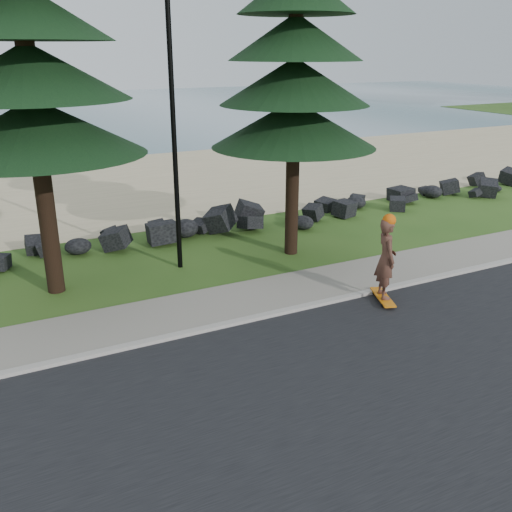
# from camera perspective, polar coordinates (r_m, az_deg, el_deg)

# --- Properties ---
(ground) EXTENTS (160.00, 160.00, 0.00)m
(ground) POSITION_cam_1_polar(r_m,az_deg,el_deg) (14.04, -3.15, -5.27)
(ground) COLOR #2C5019
(ground) RESTS_ON ground
(road) EXTENTS (160.00, 7.00, 0.02)m
(road) POSITION_cam_1_polar(r_m,az_deg,el_deg) (10.60, 7.07, -14.49)
(road) COLOR black
(road) RESTS_ON ground
(kerb) EXTENTS (160.00, 0.20, 0.10)m
(kerb) POSITION_cam_1_polar(r_m,az_deg,el_deg) (13.28, -1.57, -6.56)
(kerb) COLOR #ACA49B
(kerb) RESTS_ON ground
(sidewalk) EXTENTS (160.00, 2.00, 0.08)m
(sidewalk) POSITION_cam_1_polar(r_m,az_deg,el_deg) (14.19, -3.48, -4.81)
(sidewalk) COLOR gray
(sidewalk) RESTS_ON ground
(beach_sand) EXTENTS (160.00, 15.00, 0.01)m
(beach_sand) POSITION_cam_1_polar(r_m,az_deg,el_deg) (27.30, -15.65, 6.59)
(beach_sand) COLOR tan
(beach_sand) RESTS_ON ground
(ocean) EXTENTS (160.00, 58.00, 0.01)m
(ocean) POSITION_cam_1_polar(r_m,az_deg,el_deg) (63.15, -22.77, 13.05)
(ocean) COLOR #3B6672
(ocean) RESTS_ON ground
(seawall_boulders) EXTENTS (60.00, 2.40, 1.10)m
(seawall_boulders) POSITION_cam_1_polar(r_m,az_deg,el_deg) (18.95, -10.03, 1.26)
(seawall_boulders) COLOR black
(seawall_boulders) RESTS_ON ground
(lamp_post) EXTENTS (0.25, 0.14, 8.14)m
(lamp_post) POSITION_cam_1_polar(r_m,az_deg,el_deg) (15.80, -8.27, 13.06)
(lamp_post) COLOR black
(lamp_post) RESTS_ON ground
(skateboarder) EXTENTS (0.72, 1.24, 2.26)m
(skateboarder) POSITION_cam_1_polar(r_m,az_deg,el_deg) (14.34, 12.87, -0.28)
(skateboarder) COLOR orange
(skateboarder) RESTS_ON ground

